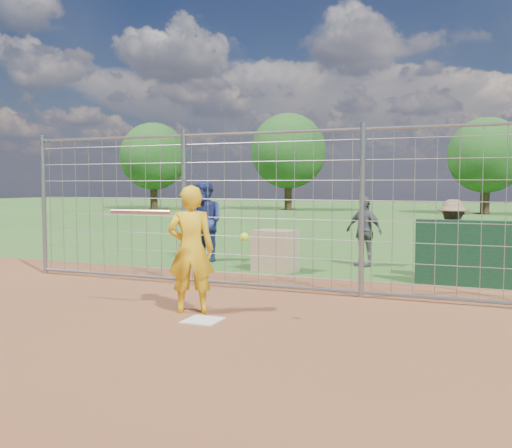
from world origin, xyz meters
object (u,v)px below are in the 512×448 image
at_px(bystander_a, 205,221).
at_px(bystander_b, 364,231).
at_px(batter, 191,249).
at_px(equipment_bin, 275,251).
at_px(bystander_c, 452,240).

xyz_separation_m(bystander_a, bystander_b, (3.37, 0.59, -0.16)).
bearing_deg(batter, equipment_bin, -109.77).
bearing_deg(bystander_c, bystander_b, -28.77).
bearing_deg(equipment_bin, bystander_b, 52.94).
xyz_separation_m(batter, bystander_b, (1.21, 5.16, -0.12)).
height_order(bystander_a, bystander_c, bystander_a).
xyz_separation_m(batter, equipment_bin, (-0.23, 3.80, -0.44)).
bearing_deg(equipment_bin, bystander_c, 12.30).
distance_m(bystander_b, bystander_c, 2.17).
relative_size(bystander_b, bystander_c, 1.01).
bearing_deg(bystander_a, bystander_c, 12.80).
bearing_deg(equipment_bin, batter, -76.95).
distance_m(batter, bystander_a, 5.06).
distance_m(batter, bystander_b, 5.30).
height_order(batter, equipment_bin, batter).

